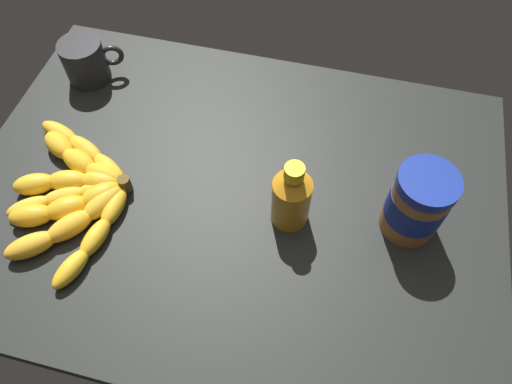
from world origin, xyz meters
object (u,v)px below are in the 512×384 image
(honey_bottle, at_px, (291,197))
(banana_bunch, at_px, (75,192))
(peanut_butter_jar, at_px, (417,204))
(coffee_mug, at_px, (86,61))

(honey_bottle, bearing_deg, banana_bunch, 8.08)
(peanut_butter_jar, bearing_deg, banana_bunch, 8.54)
(banana_bunch, height_order, honey_bottle, honey_bottle)
(peanut_butter_jar, xyz_separation_m, honey_bottle, (0.19, 0.03, -0.00))
(honey_bottle, bearing_deg, peanut_butter_jar, -170.59)
(banana_bunch, xyz_separation_m, coffee_mug, (0.10, -0.27, 0.02))
(peanut_butter_jar, height_order, coffee_mug, peanut_butter_jar)
(banana_bunch, xyz_separation_m, peanut_butter_jar, (-0.54, -0.08, 0.05))
(banana_bunch, relative_size, peanut_butter_jar, 2.34)
(honey_bottle, distance_m, coffee_mug, 0.50)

